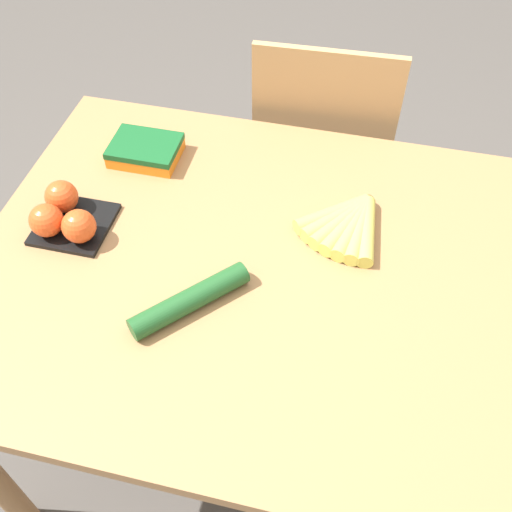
# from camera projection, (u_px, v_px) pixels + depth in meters

# --- Properties ---
(ground_plane) EXTENTS (12.00, 12.00, 0.00)m
(ground_plane) POSITION_uv_depth(u_px,v_px,m) (256.00, 423.00, 1.83)
(ground_plane) COLOR #4C4742
(dining_table) EXTENTS (1.20, 0.96, 0.76)m
(dining_table) POSITION_uv_depth(u_px,v_px,m) (256.00, 295.00, 1.33)
(dining_table) COLOR #9E7044
(dining_table) RESTS_ON ground_plane
(chair) EXTENTS (0.44, 0.42, 0.95)m
(chair) POSITION_uv_depth(u_px,v_px,m) (321.00, 161.00, 1.86)
(chair) COLOR tan
(chair) RESTS_ON ground_plane
(banana_bunch) EXTENTS (0.19, 0.20, 0.04)m
(banana_bunch) POSITION_uv_depth(u_px,v_px,m) (348.00, 224.00, 1.31)
(banana_bunch) COLOR brown
(banana_bunch) RESTS_ON dining_table
(tomato_pack) EXTENTS (0.16, 0.16, 0.08)m
(tomato_pack) POSITION_uv_depth(u_px,v_px,m) (64.00, 216.00, 1.29)
(tomato_pack) COLOR black
(tomato_pack) RESTS_ON dining_table
(carrot_bag) EXTENTS (0.16, 0.12, 0.04)m
(carrot_bag) POSITION_uv_depth(u_px,v_px,m) (145.00, 149.00, 1.46)
(carrot_bag) COLOR orange
(carrot_bag) RESTS_ON dining_table
(cucumber_near) EXTENTS (0.20, 0.22, 0.05)m
(cucumber_near) POSITION_uv_depth(u_px,v_px,m) (190.00, 300.00, 1.17)
(cucumber_near) COLOR #1E5123
(cucumber_near) RESTS_ON dining_table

